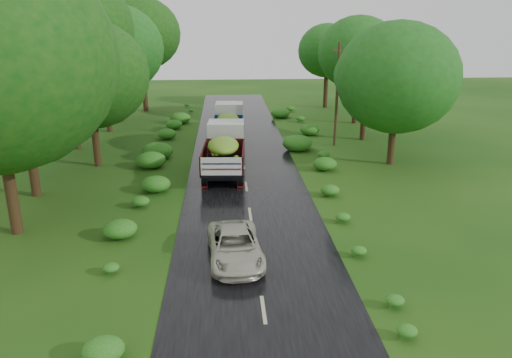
{
  "coord_description": "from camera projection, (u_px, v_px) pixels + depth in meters",
  "views": [
    {
      "loc": [
        -1.11,
        -13.66,
        8.87
      ],
      "look_at": [
        0.28,
        8.13,
        1.7
      ],
      "focal_mm": 35.0,
      "sensor_mm": 36.0,
      "label": 1
    }
  ],
  "objects": [
    {
      "name": "trees_right",
      "position": [
        360.0,
        63.0,
        38.44
      ],
      "size": [
        4.66,
        23.92,
        7.57
      ],
      "color": "black",
      "rests_on": "ground"
    },
    {
      "name": "trees_left",
      "position": [
        80.0,
        48.0,
        31.74
      ],
      "size": [
        6.73,
        32.87,
        9.91
      ],
      "color": "black",
      "rests_on": "ground"
    },
    {
      "name": "road",
      "position": [
        254.0,
        242.0,
        20.52
      ],
      "size": [
        6.5,
        80.0,
        0.02
      ],
      "primitive_type": "cube",
      "color": "black",
      "rests_on": "ground"
    },
    {
      "name": "shrubs",
      "position": [
        245.0,
        170.0,
        28.95
      ],
      "size": [
        11.9,
        44.0,
        0.7
      ],
      "color": "#1C6016",
      "rests_on": "ground"
    },
    {
      "name": "truck_near",
      "position": [
        225.0,
        148.0,
        29.13
      ],
      "size": [
        2.6,
        6.48,
        2.68
      ],
      "rotation": [
        0.0,
        0.0,
        -0.06
      ],
      "color": "black",
      "rests_on": "ground"
    },
    {
      "name": "road_lines",
      "position": [
        253.0,
        232.0,
        21.47
      ],
      "size": [
        0.12,
        69.6,
        0.0
      ],
      "color": "#BFB78C",
      "rests_on": "road"
    },
    {
      "name": "ground",
      "position": [
        263.0,
        310.0,
        15.79
      ],
      "size": [
        120.0,
        120.0,
        0.0
      ],
      "primitive_type": "plane",
      "color": "#12400D",
      "rests_on": "ground"
    },
    {
      "name": "utility_pole",
      "position": [
        337.0,
        94.0,
        34.64
      ],
      "size": [
        1.19,
        0.59,
        7.19
      ],
      "rotation": [
        0.0,
        0.0,
        0.42
      ],
      "color": "#382616",
      "rests_on": "ground"
    },
    {
      "name": "car",
      "position": [
        235.0,
        246.0,
        18.79
      ],
      "size": [
        2.24,
        4.34,
        1.17
      ],
      "primitive_type": "imported",
      "rotation": [
        0.0,
        0.0,
        0.07
      ],
      "color": "beige",
      "rests_on": "road"
    },
    {
      "name": "truck_far",
      "position": [
        229.0,
        122.0,
        36.74
      ],
      "size": [
        2.37,
        6.08,
        2.52
      ],
      "rotation": [
        0.0,
        0.0,
        -0.04
      ],
      "color": "black",
      "rests_on": "ground"
    }
  ]
}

